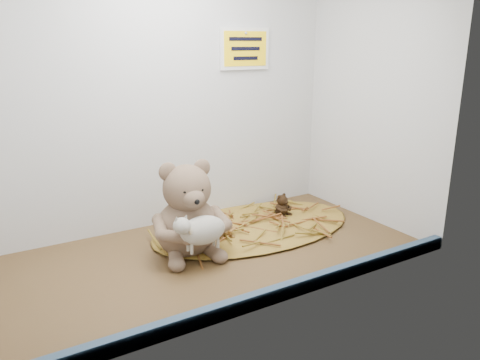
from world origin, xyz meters
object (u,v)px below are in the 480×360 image
main_teddy (187,208)px  toy_lamb (203,230)px  mini_teddy_tan (224,224)px  mini_teddy_brown (282,204)px

main_teddy → toy_lamb: main_teddy is taller
main_teddy → mini_teddy_tan: (13.24, 3.01, -8.34)cm
main_teddy → toy_lamb: 10.03cm
mini_teddy_tan → mini_teddy_brown: 25.92cm
mini_teddy_tan → mini_teddy_brown: bearing=15.6°
main_teddy → mini_teddy_tan: bearing=20.0°
toy_lamb → mini_teddy_tan: size_ratio=2.26×
main_teddy → mini_teddy_brown: (38.50, 8.80, -8.24)cm
mini_teddy_brown → mini_teddy_tan: bearing=175.6°
toy_lamb → mini_teddy_tan: (13.24, 12.54, -5.21)cm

